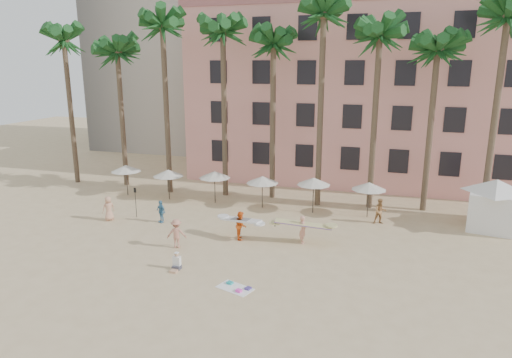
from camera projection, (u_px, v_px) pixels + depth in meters
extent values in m
plane|color=#D1B789|center=(214.00, 280.00, 23.82)|extent=(120.00, 120.00, 0.00)
cube|color=#FAA398|center=(381.00, 95.00, 43.99)|extent=(35.00, 14.00, 16.00)
cylinder|color=brown|center=(71.00, 113.00, 41.74)|extent=(0.44, 0.44, 13.00)
cylinder|color=brown|center=(122.00, 120.00, 40.92)|extent=(0.44, 0.44, 12.00)
cylinder|color=brown|center=(166.00, 112.00, 38.34)|extent=(0.44, 0.44, 14.00)
cylinder|color=brown|center=(224.00, 116.00, 37.46)|extent=(0.44, 0.44, 13.50)
cylinder|color=brown|center=(273.00, 123.00, 36.93)|extent=(0.44, 0.44, 12.50)
cylinder|color=brown|center=(320.00, 114.00, 34.63)|extent=(0.44, 0.44, 14.50)
cylinder|color=brown|center=(374.00, 125.00, 34.16)|extent=(0.44, 0.44, 13.00)
cylinder|color=brown|center=(430.00, 133.00, 33.62)|extent=(0.44, 0.44, 12.00)
cylinder|color=brown|center=(494.00, 123.00, 31.32)|extent=(0.44, 0.44, 14.00)
cylinder|color=#332B23|center=(127.00, 181.00, 38.75)|extent=(0.07, 0.07, 2.50)
cone|color=beige|center=(126.00, 168.00, 38.48)|extent=(2.50, 2.50, 0.55)
cylinder|color=#332B23|center=(169.00, 185.00, 37.55)|extent=(0.07, 0.07, 2.40)
cone|color=beige|center=(168.00, 173.00, 37.29)|extent=(2.50, 2.50, 0.55)
cylinder|color=#332B23|center=(215.00, 188.00, 36.60)|extent=(0.07, 0.07, 2.50)
cone|color=beige|center=(215.00, 175.00, 36.33)|extent=(2.50, 2.50, 0.55)
cylinder|color=#332B23|center=(262.00, 193.00, 35.40)|extent=(0.07, 0.07, 2.40)
cone|color=beige|center=(262.00, 180.00, 35.14)|extent=(2.50, 2.50, 0.55)
cylinder|color=#332B23|center=(313.00, 196.00, 34.16)|extent=(0.07, 0.07, 2.60)
cone|color=beige|center=(314.00, 181.00, 33.87)|extent=(2.50, 2.50, 0.55)
cylinder|color=#332B23|center=(368.00, 201.00, 33.23)|extent=(0.07, 0.07, 2.50)
cone|color=beige|center=(369.00, 186.00, 32.96)|extent=(2.50, 2.50, 0.55)
cube|color=white|center=(493.00, 211.00, 30.73)|extent=(3.54, 3.54, 2.60)
cone|color=white|center=(497.00, 186.00, 30.30)|extent=(5.30, 5.30, 0.90)
cube|color=white|center=(235.00, 288.00, 22.90)|extent=(2.03, 1.54, 0.02)
cube|color=teal|center=(230.00, 283.00, 23.33)|extent=(0.37, 0.34, 0.10)
cube|color=#F844CA|center=(239.00, 291.00, 22.50)|extent=(0.34, 0.30, 0.12)
cube|color=#493887|center=(248.00, 288.00, 22.78)|extent=(0.34, 0.37, 0.08)
imported|color=tan|center=(303.00, 229.00, 28.43)|extent=(0.58, 0.75, 1.80)
cube|color=#D1CB83|center=(303.00, 224.00, 28.34)|extent=(3.57, 1.27, 0.41)
imported|color=orange|center=(241.00, 225.00, 29.15)|extent=(0.97, 1.08, 1.82)
cube|color=silver|center=(241.00, 220.00, 29.06)|extent=(2.84, 1.40, 0.29)
imported|color=tan|center=(109.00, 208.00, 32.60)|extent=(0.97, 1.04, 1.78)
imported|color=teal|center=(161.00, 211.00, 32.21)|extent=(1.02, 0.77, 1.61)
imported|color=#AD7A48|center=(380.00, 211.00, 31.88)|extent=(1.05, 0.93, 1.81)
imported|color=tan|center=(177.00, 233.00, 27.76)|extent=(1.33, 1.00, 1.82)
cylinder|color=black|center=(136.00, 203.00, 33.23)|extent=(0.04, 0.04, 2.10)
cube|color=black|center=(135.00, 190.00, 32.98)|extent=(0.18, 0.03, 0.35)
cube|color=#3F3F4C|center=(177.00, 267.00, 24.98)|extent=(0.43, 0.40, 0.23)
cube|color=tan|center=(174.00, 271.00, 24.69)|extent=(0.38, 0.43, 0.11)
cube|color=white|center=(177.00, 261.00, 24.94)|extent=(0.42, 0.25, 0.52)
sphere|color=tan|center=(177.00, 254.00, 24.84)|extent=(0.23, 0.23, 0.23)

